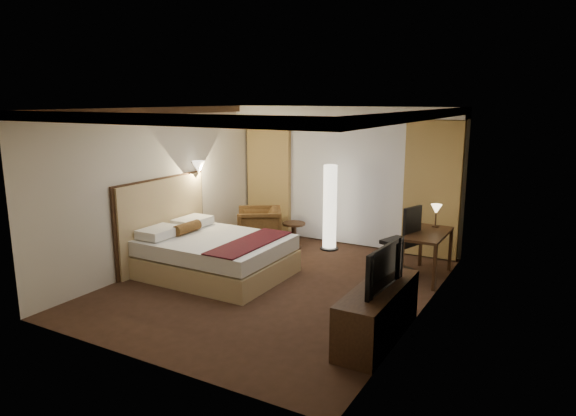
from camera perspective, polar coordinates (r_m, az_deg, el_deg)
The scene contains 21 objects.
floor at distance 8.07m, azimuth -1.41°, elevation -8.53°, with size 4.50×5.50×0.01m, color #321F13.
ceiling at distance 7.55m, azimuth -1.52°, elevation 11.01°, with size 4.50×5.50×0.01m, color white.
back_wall at distance 10.12m, azimuth 6.57°, elevation 3.53°, with size 4.50×0.02×2.70m, color beige.
left_wall at distance 9.04m, azimuth -13.80°, elevation 2.24°, with size 0.02×5.50×2.70m, color beige.
right_wall at distance 6.84m, azimuth 14.92°, elevation -0.91°, with size 0.02×5.50×2.70m, color beige.
crown_molding at distance 7.55m, azimuth -1.52°, elevation 10.56°, with size 4.50×5.50×0.12m, color black, non-canonical shape.
soffit at distance 9.78m, azimuth 6.16°, elevation 10.60°, with size 4.50×0.50×0.20m, color white.
curtain_sheer at distance 10.06m, azimuth 6.38°, elevation 2.91°, with size 2.48×0.04×2.45m, color silver.
curtain_left_drape at distance 10.78m, azimuth -2.10°, elevation 3.59°, with size 1.00×0.14×2.45m, color tan.
curtain_right_drape at distance 9.48m, azimuth 15.72°, elevation 1.97°, with size 1.00×0.14×2.45m, color tan.
wall_sconce at distance 9.49m, azimuth -9.91°, elevation 4.51°, with size 0.24×0.24×0.24m, color white, non-canonical shape.
bed at distance 8.48m, azimuth -7.99°, elevation -5.29°, with size 2.22×1.73×0.65m, color white, non-canonical shape.
headboard at distance 9.08m, azimuth -13.70°, elevation -1.59°, with size 0.12×2.03×1.50m, color tan, non-canonical shape.
armchair at distance 9.98m, azimuth -3.23°, elevation -1.95°, with size 0.82×0.77×0.85m, color #472D15.
side_table at distance 9.96m, azimuth 0.66°, elevation -3.02°, with size 0.45×0.45×0.49m, color black, non-canonical shape.
floor_lamp at distance 9.74m, azimuth 4.67°, elevation 0.07°, with size 0.35×0.35×1.64m, color white, non-canonical shape.
desk at distance 8.57m, azimuth 15.20°, elevation -5.08°, with size 0.55×1.17×0.75m, color black, non-canonical shape.
desk_lamp at distance 8.84m, azimuth 16.11°, elevation -0.94°, with size 0.18×0.18×0.34m, color #FFD899, non-canonical shape.
office_chair at distance 8.58m, azimuth 12.34°, elevation -3.44°, with size 0.57×0.57×1.17m, color black, non-canonical shape.
dresser at distance 6.36m, azimuth 9.95°, elevation -11.41°, with size 0.50×1.68×0.65m, color black, non-canonical shape.
television at distance 6.15m, azimuth 9.89°, elevation -6.09°, with size 1.01×0.58×0.13m, color black.
Camera 1 is at (3.88, -6.48, 2.84)m, focal length 32.00 mm.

